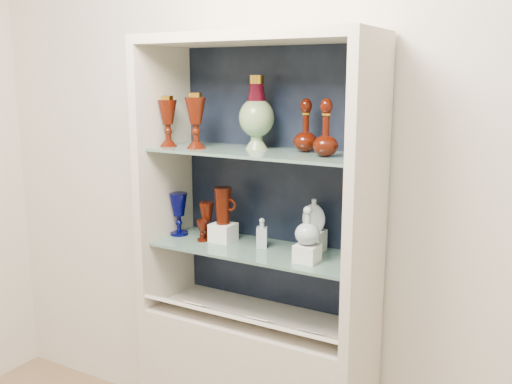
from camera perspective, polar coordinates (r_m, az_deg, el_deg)
The scene contains 30 objects.
wall_back at distance 2.54m, azimuth 2.48°, elevation 3.07°, with size 3.50×0.02×2.80m, color silver.
cabinet_back_panel at distance 2.53m, azimuth 2.15°, elevation 1.30°, with size 0.98×0.02×1.15m, color black.
cabinet_side_left at distance 2.63m, azimuth -9.09°, elevation 1.57°, with size 0.04×0.40×1.15m, color beige.
cabinet_side_right at distance 2.17m, azimuth 11.06°, elevation -0.61°, with size 0.04×0.40×1.15m, color beige.
cabinet_top_cap at distance 2.33m, azimuth 0.00°, elevation 15.15°, with size 1.00×0.40×0.04m, color beige.
shelf_lower at distance 2.45m, azimuth 0.23°, elevation -5.80°, with size 0.92×0.34×0.01m, color slate.
shelf_upper at distance 2.36m, azimuth 0.24°, elevation 3.99°, with size 0.92×0.34×0.01m, color slate.
label_ledge at distance 2.44m, azimuth -1.32°, elevation -12.53°, with size 0.92×0.18×0.01m, color beige.
label_card_0 at distance 2.55m, azimuth -5.89°, elevation -11.09°, with size 0.10×0.07×0.00m, color white.
label_card_1 at distance 2.39m, azimuth 0.41°, elevation -12.60°, with size 0.10×0.07×0.00m, color white.
label_card_2 at distance 2.30m, azimuth 5.50°, elevation -13.71°, with size 0.10×0.07×0.00m, color white.
label_card_3 at distance 2.30m, azimuth 5.58°, elevation -13.72°, with size 0.10×0.07×0.00m, color white.
pedestal_lamp_left at distance 2.45m, azimuth -6.05°, elevation 7.10°, with size 0.09×0.09×0.23m, color #4B1407, non-canonical shape.
pedestal_lamp_right at distance 2.54m, azimuth -8.81°, elevation 7.02°, with size 0.08×0.08×0.22m, color #4B1407, non-canonical shape.
enamel_urn at distance 2.41m, azimuth 0.05°, elevation 7.96°, with size 0.15×0.15×0.31m, color #114A2F, non-canonical shape.
ruby_decanter_a at distance 2.19m, azimuth 7.02°, elevation 6.75°, with size 0.10×0.10×0.25m, color #410F04, non-canonical shape.
ruby_decanter_b at distance 2.32m, azimuth 5.00°, elevation 6.81°, with size 0.10×0.10×0.23m, color #410F04, non-canonical shape.
lidded_bowl at distance 2.18m, azimuth 10.52°, elevation 4.42°, with size 0.07×0.07×0.08m, color #410F04, non-canonical shape.
cobalt_goblet at distance 2.65m, azimuth -7.74°, elevation -2.20°, with size 0.08×0.08×0.20m, color #020340, non-canonical shape.
ruby_goblet_tall at distance 2.60m, azimuth -4.96°, elevation -2.79°, with size 0.07×0.07×0.16m, color #4B1407, non-canonical shape.
ruby_goblet_small at distance 2.55m, azimuth -5.41°, elevation -3.87°, with size 0.05×0.05×0.10m, color #410F04, non-canonical shape.
riser_ruby_pitcher at distance 2.55m, azimuth -3.30°, elevation -4.05°, with size 0.10×0.10×0.08m, color silver.
ruby_pitcher at distance 2.52m, azimuth -3.33°, elevation -1.37°, with size 0.12×0.08×0.16m, color #4B1407, non-canonical shape.
clear_square_bottle at distance 2.45m, azimuth 0.60°, elevation -4.09°, with size 0.05×0.05×0.13m, color #9BAFB6, non-canonical shape.
riser_flat_flask at distance 2.41m, azimuth 5.75°, elevation -4.87°, with size 0.09×0.09×0.09m, color silver.
flat_flask at distance 2.38m, azimuth 5.80°, elevation -2.24°, with size 0.10×0.04×0.14m, color silver, non-canonical shape.
riser_clear_round_decanter at distance 2.27m, azimuth 5.13°, elevation -6.13°, with size 0.09×0.09×0.07m, color silver.
clear_round_decanter at distance 2.24m, azimuth 5.18°, elevation -3.46°, with size 0.10×0.10×0.15m, color #9BAFB6, non-canonical shape.
riser_cameo_medallion at distance 2.33m, azimuth 10.75°, elevation -5.46°, with size 0.08×0.08×0.10m, color silver.
cameo_medallion at distance 2.30m, azimuth 10.86°, elevation -2.78°, with size 0.11×0.04×0.12m, color black, non-canonical shape.
Camera 1 is at (1.16, -0.48, 1.77)m, focal length 40.00 mm.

